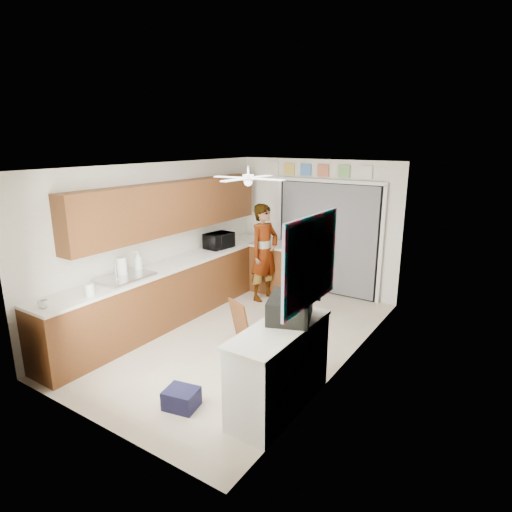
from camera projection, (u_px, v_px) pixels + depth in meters
The scene contains 41 objects.
floor at pixel (241, 336), 6.40m from camera, with size 5.00×5.00×0.00m, color beige.
ceiling at pixel (240, 166), 5.75m from camera, with size 5.00×5.00×0.00m, color white.
wall_back at pixel (317, 227), 8.09m from camera, with size 3.20×3.20×0.00m, color white.
wall_front at pixel (89, 313), 4.06m from camera, with size 3.20×3.20×0.00m, color white.
wall_left at pixel (160, 241), 6.92m from camera, with size 5.00×5.00×0.00m, color white.
wall_right at pixel (347, 274), 5.23m from camera, with size 5.00×5.00×0.00m, color white.
left_base_cabinets at pixel (176, 291), 6.97m from camera, with size 0.60×4.80×0.90m, color brown.
left_countertop at pixel (175, 264), 6.84m from camera, with size 0.62×4.80×0.04m, color white.
upper_cabinets at pixel (174, 207), 6.85m from camera, with size 0.32×4.00×0.80m, color brown.
sink_basin at pixel (125, 278), 6.03m from camera, with size 0.50×0.76×0.06m, color silver.
faucet at pixel (116, 269), 6.10m from camera, with size 0.03×0.03×0.22m, color silver.
peninsula_base at pixel (280, 269), 8.16m from camera, with size 1.00×0.60×0.90m, color brown.
peninsula_top at pixel (280, 245), 8.04m from camera, with size 1.04×0.64×0.04m, color white.
back_opening_recess at pixel (328, 239), 7.99m from camera, with size 2.00×0.06×2.10m, color black.
curtain_panel at pixel (327, 239), 7.96m from camera, with size 1.90×0.03×2.05m, color gray.
door_trim_left at pixel (280, 233), 8.50m from camera, with size 0.06×0.04×2.10m, color white.
door_trim_right at pixel (381, 246), 7.43m from camera, with size 0.06×0.04×2.10m, color white.
door_trim_head at pixel (330, 181), 7.69m from camera, with size 2.10×0.04×0.06m, color white.
header_frame_0 at pixel (289, 169), 8.11m from camera, with size 0.22×0.02×0.22m, color gold.
header_frame_1 at pixel (306, 170), 7.93m from camera, with size 0.22×0.02×0.22m, color #4A7DC6.
header_frame_2 at pixel (323, 171), 7.74m from camera, with size 0.22×0.02×0.22m, color #C36849.
header_frame_3 at pixel (344, 171), 7.53m from camera, with size 0.22×0.02×0.22m, color #77AE63.
header_frame_4 at pixel (366, 172), 7.32m from camera, with size 0.22×0.02×0.22m, color white.
route66_sign at pixel (273, 169), 8.30m from camera, with size 0.22×0.02×0.26m, color silver.
right_counter_base at pixel (280, 369), 4.60m from camera, with size 0.50×1.40×0.90m, color white.
right_counter_top at pixel (279, 329), 4.48m from camera, with size 0.54×1.44×0.04m, color white.
abstract_painting at pixel (311, 261), 4.33m from camera, with size 0.03×1.15×0.95m, color #EA568B.
ceiling_fan at pixel (248, 178), 5.96m from camera, with size 1.14×1.14×0.24m, color white.
microwave at pixel (219, 241), 7.72m from camera, with size 0.51×0.34×0.28m, color black.
soap_bottle at pixel (138, 261), 6.30m from camera, with size 0.13×0.13×0.33m, color silver.
cup at pixel (43, 304), 4.98m from camera, with size 0.12×0.12×0.10m, color white.
jar_a at pixel (90, 290), 5.35m from camera, with size 0.11×0.11×0.16m, color silver.
paper_towel_roll at pixel (122, 267), 6.07m from camera, with size 0.13×0.13×0.29m, color white.
suitcase at pixel (290, 307), 4.67m from camera, with size 0.45×0.60×0.26m, color black.
suitcase_rim at pixel (290, 317), 4.70m from camera, with size 0.44×0.58×0.02m, color yellow.
suitcase_lid at pixel (303, 279), 4.84m from camera, with size 0.42×0.03×0.50m, color black.
cardboard_box at pixel (253, 387), 4.88m from camera, with size 0.36×0.27×0.23m, color #AD7536.
navy_crate at pixel (181, 398), 4.67m from camera, with size 0.35×0.29×0.21m, color black.
cabinet_door_panel at pixel (240, 321), 6.18m from camera, with size 0.42×0.03×0.62m, color brown.
man at pixel (264, 253), 7.69m from camera, with size 0.64×0.42×1.76m, color white.
dog at pixel (304, 311), 6.84m from camera, with size 0.21×0.50×0.39m, color black.
Camera 1 is at (3.39, -4.79, 2.84)m, focal length 30.00 mm.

